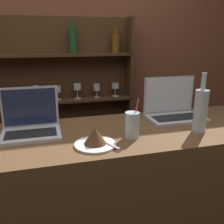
% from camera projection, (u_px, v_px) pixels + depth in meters
% --- Properties ---
extents(bar_counter, '(2.12, 0.59, 0.97)m').
position_uv_depth(bar_counter, '(88.00, 213.00, 1.43)').
color(bar_counter, brown).
rests_on(bar_counter, ground_plane).
extents(back_wall, '(7.00, 0.06, 2.70)m').
position_uv_depth(back_wall, '(63.00, 50.00, 2.29)').
color(back_wall, brown).
rests_on(back_wall, ground_plane).
extents(back_shelf, '(1.40, 0.18, 1.64)m').
position_uv_depth(back_shelf, '(59.00, 104.00, 2.34)').
color(back_shelf, '#472D19').
rests_on(back_shelf, ground_plane).
extents(laptop_near, '(0.29, 0.22, 0.24)m').
position_uv_depth(laptop_near, '(31.00, 124.00, 1.29)').
color(laptop_near, silver).
rests_on(laptop_near, bar_counter).
extents(laptop_far, '(0.34, 0.22, 0.25)m').
position_uv_depth(laptop_far, '(173.00, 109.00, 1.54)').
color(laptop_far, '#ADADB2').
rests_on(laptop_far, bar_counter).
extents(cake_plate, '(0.19, 0.19, 0.09)m').
position_uv_depth(cake_plate, '(95.00, 138.00, 1.15)').
color(cake_plate, white).
rests_on(cake_plate, bar_counter).
extents(water_glass, '(0.07, 0.07, 0.20)m').
position_uv_depth(water_glass, '(132.00, 125.00, 1.23)').
color(water_glass, silver).
rests_on(water_glass, bar_counter).
extents(wine_bottle_clear, '(0.07, 0.07, 0.31)m').
position_uv_depth(wine_bottle_clear, '(201.00, 110.00, 1.29)').
color(wine_bottle_clear, '#B2C1C6').
rests_on(wine_bottle_clear, bar_counter).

